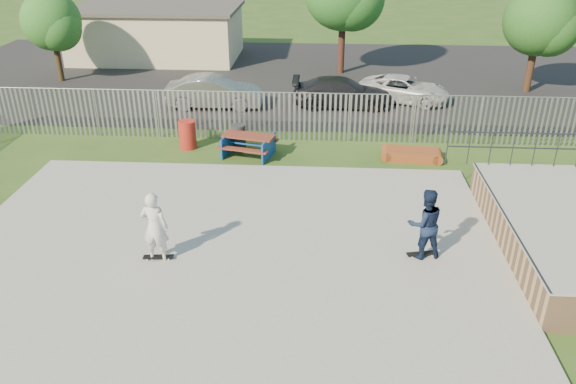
# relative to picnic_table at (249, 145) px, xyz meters

# --- Properties ---
(ground) EXTENTS (120.00, 120.00, 0.00)m
(ground) POSITION_rel_picnic_table_xyz_m (0.25, -7.28, -0.42)
(ground) COLOR #30511B
(ground) RESTS_ON ground
(concrete_slab) EXTENTS (15.00, 12.00, 0.15)m
(concrete_slab) POSITION_rel_picnic_table_xyz_m (0.25, -7.28, -0.35)
(concrete_slab) COLOR gray
(concrete_slab) RESTS_ON ground
(quarter_pipe) EXTENTS (5.50, 7.05, 2.19)m
(quarter_pipe) POSITION_rel_picnic_table_xyz_m (9.75, -6.24, 0.14)
(quarter_pipe) COLOR tan
(quarter_pipe) RESTS_ON ground
(fence) EXTENTS (26.04, 16.02, 2.00)m
(fence) POSITION_rel_picnic_table_xyz_m (1.25, -2.70, 0.58)
(fence) COLOR gray
(fence) RESTS_ON ground
(picnic_table) EXTENTS (2.28, 2.02, 0.83)m
(picnic_table) POSITION_rel_picnic_table_xyz_m (0.00, 0.00, 0.00)
(picnic_table) COLOR maroon
(picnic_table) RESTS_ON ground
(funbox) EXTENTS (1.98, 1.13, 0.38)m
(funbox) POSITION_rel_picnic_table_xyz_m (6.20, -0.01, -0.23)
(funbox) COLOR brown
(funbox) RESTS_ON ground
(trash_bin_red) EXTENTS (0.67, 0.67, 1.12)m
(trash_bin_red) POSITION_rel_picnic_table_xyz_m (-2.49, 0.60, 0.14)
(trash_bin_red) COLOR #A32219
(trash_bin_red) RESTS_ON ground
(trash_bin_grey) EXTENTS (0.58, 0.58, 0.96)m
(trash_bin_grey) POSITION_rel_picnic_table_xyz_m (-0.49, 0.73, 0.06)
(trash_bin_grey) COLOR #29292C
(trash_bin_grey) RESTS_ON ground
(parking_lot) EXTENTS (40.00, 18.00, 0.02)m
(parking_lot) POSITION_rel_picnic_table_xyz_m (0.25, 11.72, -0.41)
(parking_lot) COLOR black
(parking_lot) RESTS_ON ground
(car_silver) EXTENTS (4.59, 1.77, 1.49)m
(car_silver) POSITION_rel_picnic_table_xyz_m (-2.37, 5.77, 0.35)
(car_silver) COLOR #A2A2A6
(car_silver) RESTS_ON parking_lot
(car_dark) EXTENTS (4.75, 1.96, 1.38)m
(car_dark) POSITION_rel_picnic_table_xyz_m (3.71, 6.28, 0.29)
(car_dark) COLOR black
(car_dark) RESTS_ON parking_lot
(car_white) EXTENTS (4.86, 3.42, 1.23)m
(car_white) POSITION_rel_picnic_table_xyz_m (6.77, 7.29, 0.21)
(car_white) COLOR silver
(car_white) RESTS_ON parking_lot
(building) EXTENTS (10.40, 6.40, 3.20)m
(building) POSITION_rel_picnic_table_xyz_m (-7.75, 15.72, 1.19)
(building) COLOR beige
(building) RESTS_ON ground
(tree_left) EXTENTS (3.11, 3.11, 4.79)m
(tree_left) POSITION_rel_picnic_table_xyz_m (-11.70, 9.95, 2.80)
(tree_left) COLOR #3A2B17
(tree_left) RESTS_ON ground
(tree_right) EXTENTS (3.47, 3.47, 5.36)m
(tree_right) POSITION_rel_picnic_table_xyz_m (13.38, 9.41, 3.18)
(tree_right) COLOR #402819
(tree_right) RESTS_ON ground
(skateboard_a) EXTENTS (0.82, 0.37, 0.08)m
(skateboard_a) POSITION_rel_picnic_table_xyz_m (5.53, -6.97, -0.23)
(skateboard_a) COLOR black
(skateboard_a) RESTS_ON concrete_slab
(skateboard_b) EXTENTS (0.82, 0.28, 0.08)m
(skateboard_b) POSITION_rel_picnic_table_xyz_m (-1.47, -7.57, -0.23)
(skateboard_b) COLOR black
(skateboard_b) RESTS_ON concrete_slab
(skater_navy) EXTENTS (1.09, 0.93, 1.96)m
(skater_navy) POSITION_rel_picnic_table_xyz_m (5.53, -6.97, 0.71)
(skater_navy) COLOR #131E3B
(skater_navy) RESTS_ON concrete_slab
(skater_white) EXTENTS (0.75, 0.52, 1.96)m
(skater_white) POSITION_rel_picnic_table_xyz_m (-1.47, -7.57, 0.71)
(skater_white) COLOR silver
(skater_white) RESTS_ON concrete_slab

